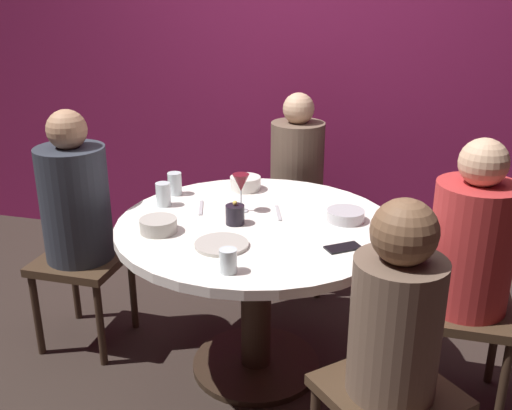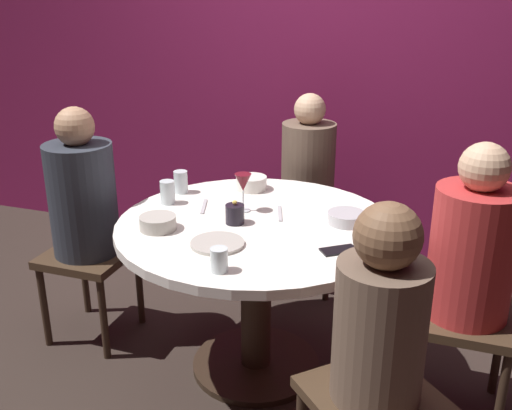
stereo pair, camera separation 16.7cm
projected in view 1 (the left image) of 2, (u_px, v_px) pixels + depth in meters
The scene contains 19 objects.
ground_plane at pixel (256, 366), 2.83m from camera, with size 8.00×8.00×0.00m, color #2D231E.
back_wall at pixel (316, 54), 3.63m from camera, with size 6.00×0.10×2.60m, color maroon.
dining_table at pixel (256, 258), 2.62m from camera, with size 1.21×1.21×0.74m.
seated_diner_left at pixel (76, 206), 2.78m from camera, with size 0.40×0.40×1.19m.
seated_diner_back at pixel (297, 170), 3.39m from camera, with size 0.40×0.40×1.15m.
seated_diner_right at pixel (471, 249), 2.35m from camera, with size 0.40×0.40×1.18m.
seated_diner_front_right at pixel (395, 326), 1.86m from camera, with size 0.57×0.57×1.13m.
candle_holder at pixel (235, 214), 2.53m from camera, with size 0.08×0.08×0.11m.
wine_glass at pixel (241, 184), 2.64m from camera, with size 0.08×0.08×0.18m.
dinner_plate at pixel (221, 245), 2.33m from camera, with size 0.22×0.22×0.01m, color #B2ADA3.
cell_phone at pixel (343, 248), 2.31m from camera, with size 0.07×0.14×0.01m, color black.
bowl_serving_large at pixel (346, 215), 2.57m from camera, with size 0.16×0.16×0.05m, color #B7B7BC.
bowl_salad_center at pixel (245, 183), 2.95m from camera, with size 0.15×0.15×0.07m, color silver.
bowl_small_white at pixel (158, 225), 2.45m from camera, with size 0.15×0.15×0.06m, color #B2ADA3.
cup_near_candle at pixel (228, 261), 2.11m from camera, with size 0.06×0.06×0.09m, color silver.
cup_by_left_diner at pixel (163, 194), 2.73m from camera, with size 0.07×0.07×0.11m, color silver.
cup_by_right_diner at pixel (175, 184), 2.88m from camera, with size 0.07×0.07×0.11m, color silver.
fork_near_plate at pixel (278, 213), 2.65m from camera, with size 0.02×0.18×0.01m, color #B7B7BC.
knife_near_plate at pixel (201, 208), 2.72m from camera, with size 0.02×0.18×0.01m, color #B7B7BC.
Camera 1 is at (0.62, -2.29, 1.73)m, focal length 41.51 mm.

